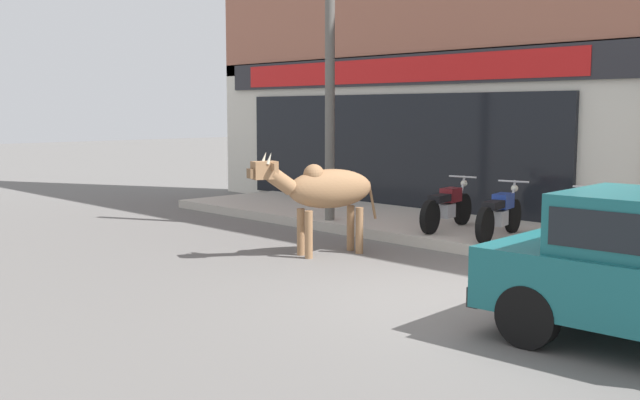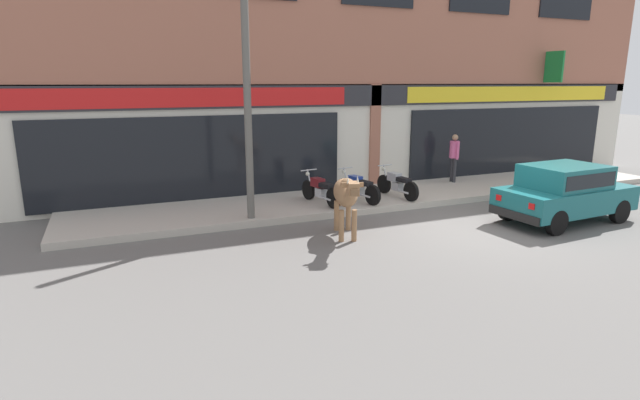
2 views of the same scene
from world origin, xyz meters
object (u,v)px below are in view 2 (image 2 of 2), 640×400
object	(u,v)px
motorcycle_0	(320,190)
motorcycle_1	(358,188)
utility_pole	(247,101)
car_0	(565,190)
motorcycle_2	(397,184)
cow	(346,194)
pedestrian	(454,153)

from	to	relation	value
motorcycle_0	motorcycle_1	world-z (taller)	same
motorcycle_0	utility_pole	distance (m)	3.35
car_0	motorcycle_2	size ratio (longest dim) A/B	2.04
motorcycle_0	motorcycle_1	distance (m)	1.12
motorcycle_2	utility_pole	xyz separation A→B (m)	(-4.55, -0.59, 2.46)
motorcycle_2	motorcycle_1	bearing A→B (deg)	179.74
cow	motorcycle_1	xyz separation A→B (m)	(1.56, 2.41, -0.44)
car_0	utility_pole	bearing A→B (deg)	158.95
car_0	pedestrian	size ratio (longest dim) A/B	2.30
motorcycle_1	cow	bearing A→B (deg)	-122.89
cow	motorcycle_2	bearing A→B (deg)	40.30
pedestrian	utility_pole	world-z (taller)	utility_pole
cow	motorcycle_0	xyz separation A→B (m)	(0.44, 2.52, -0.44)
motorcycle_2	cow	bearing A→B (deg)	-139.70
utility_pole	motorcycle_0	bearing A→B (deg)	17.85
car_0	motorcycle_2	distance (m)	4.41
car_0	motorcycle_1	xyz separation A→B (m)	(-4.06, 3.42, -0.25)
motorcycle_1	utility_pole	world-z (taller)	utility_pole
motorcycle_1	pedestrian	xyz separation A→B (m)	(4.23, 1.22, 0.60)
car_0	utility_pole	distance (m)	8.17
cow	motorcycle_2	distance (m)	3.74
motorcycle_2	utility_pole	world-z (taller)	utility_pole
cow	motorcycle_2	world-z (taller)	cow
cow	utility_pole	xyz separation A→B (m)	(-1.72, 1.82, 2.01)
motorcycle_0	pedestrian	world-z (taller)	pedestrian
motorcycle_1	pedestrian	size ratio (longest dim) A/B	1.12
motorcycle_1	pedestrian	world-z (taller)	pedestrian
cow	motorcycle_1	bearing A→B (deg)	57.11
motorcycle_1	car_0	bearing A→B (deg)	-40.07
motorcycle_0	utility_pole	bearing A→B (deg)	-162.15
motorcycle_1	motorcycle_2	distance (m)	1.28
cow	motorcycle_0	world-z (taller)	cow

